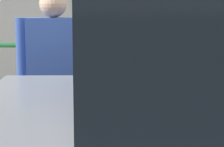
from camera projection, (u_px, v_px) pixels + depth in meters
parking_meter at (134, 68)px, 3.44m from camera, size 0.16×0.17×1.40m
pedestrian_at_meter at (55, 79)px, 3.43m from camera, size 0.60×0.47×1.61m
background_railing at (143, 66)px, 5.32m from camera, size 24.06×0.06×1.03m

